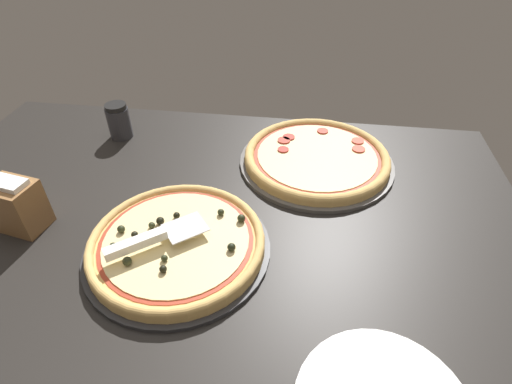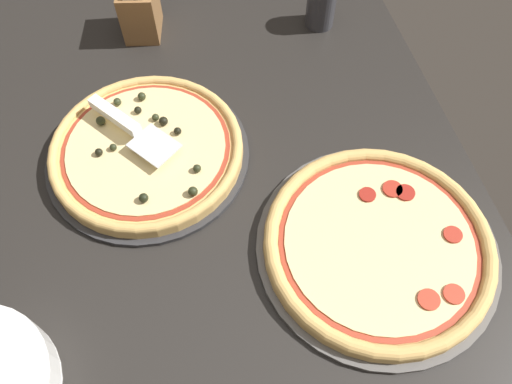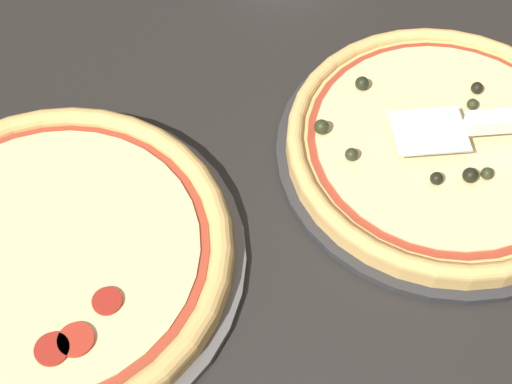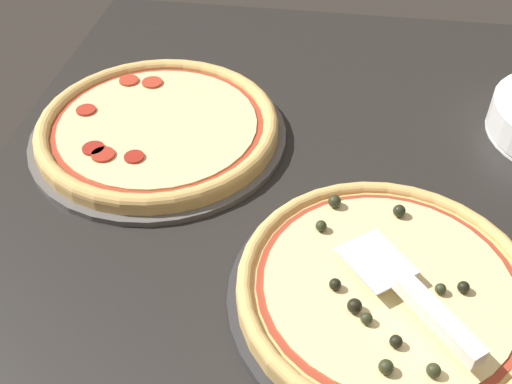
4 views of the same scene
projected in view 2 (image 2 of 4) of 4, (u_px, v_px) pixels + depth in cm
name	position (u px, v px, depth cm)	size (l,w,h in cm)	color
ground_plane	(173.00, 169.00, 99.90)	(154.38, 116.17, 3.60)	black
pizza_pan_front	(149.00, 155.00, 98.87)	(40.03, 40.03, 1.00)	#2D2D30
pizza_front	(147.00, 149.00, 97.08)	(37.63, 37.63, 4.31)	#DBAD60
pizza_pan_back	(377.00, 248.00, 88.17)	(42.78, 42.78, 1.00)	#565451
pizza_back	(379.00, 244.00, 86.65)	(40.22, 40.22, 2.83)	#DBAD60
serving_spatula	(122.00, 121.00, 96.21)	(19.28, 16.81, 2.00)	silver
parmesan_shaker	(321.00, 5.00, 115.76)	(6.82, 6.82, 10.73)	#333338
napkin_holder	(140.00, 9.00, 113.54)	(11.69, 9.71, 13.06)	olive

